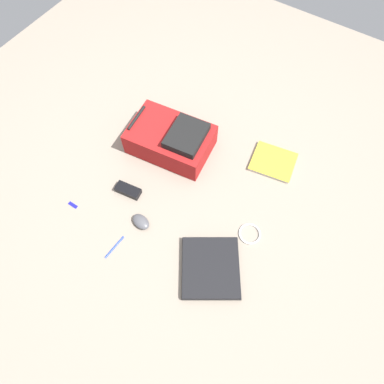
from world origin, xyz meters
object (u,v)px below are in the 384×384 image
object	(u,v)px
usb_stick	(73,205)
book_blue	(273,162)
cable_coil	(250,234)
backpack	(172,139)
power_brick	(128,190)
laptop	(211,268)
pen_black	(114,247)
computer_mouse	(141,222)

from	to	relation	value
usb_stick	book_blue	bearing A→B (deg)	-43.66
cable_coil	usb_stick	bearing A→B (deg)	112.73
backpack	power_brick	world-z (taller)	backpack
laptop	book_blue	world-z (taller)	laptop
backpack	power_brick	distance (m)	0.38
cable_coil	pen_black	size ratio (longest dim) A/B	0.83
computer_mouse	usb_stick	size ratio (longest dim) A/B	1.91
laptop	power_brick	world-z (taller)	power_brick
backpack	book_blue	bearing A→B (deg)	-67.68
book_blue	power_brick	size ratio (longest dim) A/B	1.95
cable_coil	power_brick	distance (m)	0.69
book_blue	power_brick	bearing A→B (deg)	135.68
pen_black	usb_stick	world-z (taller)	pen_black
book_blue	backpack	bearing A→B (deg)	112.32
pen_black	usb_stick	bearing A→B (deg)	79.25
laptop	usb_stick	distance (m)	0.80
computer_mouse	power_brick	size ratio (longest dim) A/B	0.75
book_blue	pen_black	bearing A→B (deg)	153.09
book_blue	usb_stick	distance (m)	1.13
backpack	pen_black	xyz separation A→B (m)	(-0.66, -0.09, -0.08)
cable_coil	pen_black	bearing A→B (deg)	128.49
book_blue	usb_stick	xyz separation A→B (m)	(-0.82, 0.78, -0.01)
laptop	computer_mouse	world-z (taller)	computer_mouse
power_brick	backpack	bearing A→B (deg)	-5.76
computer_mouse	cable_coil	bearing A→B (deg)	-51.07
backpack	cable_coil	world-z (taller)	backpack
backpack	usb_stick	bearing A→B (deg)	158.15
backpack	computer_mouse	xyz separation A→B (m)	(-0.48, -0.13, -0.06)
book_blue	cable_coil	world-z (taller)	book_blue
laptop	computer_mouse	distance (m)	0.43
computer_mouse	pen_black	world-z (taller)	computer_mouse
book_blue	cable_coil	xyz separation A→B (m)	(-0.45, -0.09, -0.01)
power_brick	usb_stick	xyz separation A→B (m)	(-0.22, 0.20, -0.01)
laptop	power_brick	size ratio (longest dim) A/B	2.95
computer_mouse	pen_black	xyz separation A→B (m)	(-0.18, 0.04, -0.01)
laptop	power_brick	bearing A→B (deg)	78.70
laptop	pen_black	bearing A→B (deg)	110.07
cable_coil	pen_black	world-z (taller)	same
power_brick	pen_black	distance (m)	0.32
cable_coil	usb_stick	size ratio (longest dim) A/B	2.11
laptop	pen_black	size ratio (longest dim) A/B	2.94
usb_stick	computer_mouse	bearing A→B (deg)	-72.76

